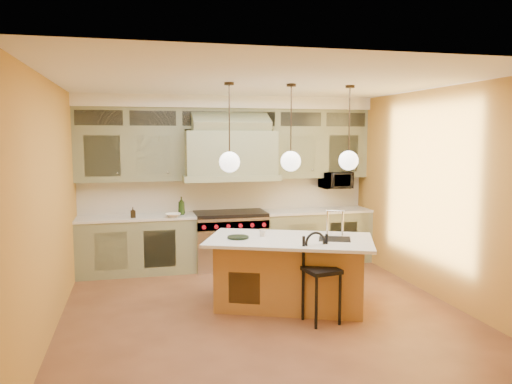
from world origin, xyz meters
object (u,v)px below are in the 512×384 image
object	(u,v)px
counter_stool	(320,272)
microwave	(336,180)
range	(230,239)
kitchen_island	(290,271)

from	to	relation	value
counter_stool	microwave	bearing A→B (deg)	54.84
microwave	range	bearing A→B (deg)	-176.88
kitchen_island	microwave	xyz separation A→B (m)	(1.55, 2.22, 0.98)
counter_stool	microwave	distance (m)	3.26
counter_stool	microwave	size ratio (longest dim) A/B	2.00
kitchen_island	counter_stool	xyz separation A→B (m)	(0.18, -0.62, 0.14)
counter_stool	microwave	xyz separation A→B (m)	(1.36, 2.84, 0.83)
kitchen_island	counter_stool	bearing A→B (deg)	-50.91
kitchen_island	counter_stool	distance (m)	0.66
range	microwave	distance (m)	2.18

